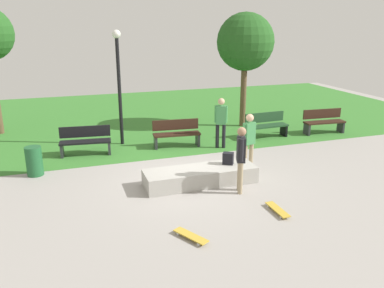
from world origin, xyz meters
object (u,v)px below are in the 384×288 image
object	(u,v)px
lamp_post	(119,76)
park_bench_near_lamppost	(324,121)
trash_bin	(34,161)
concrete_ledge	(200,176)
park_bench_center_lawn	(176,133)
park_bench_far_right	(85,140)
skater_performing_trick	(241,155)
skateboard_by_ledge	(278,210)
skateboard_spare	(191,236)
pedestrian_with_backpack	(221,118)
skater_watching	(249,138)
tree_slender_maple	(245,42)
park_bench_by_oak	(266,125)
backpack_on_ledge	(228,158)

from	to	relation	value
lamp_post	park_bench_near_lamppost	bearing A→B (deg)	-7.76
park_bench_near_lamppost	trash_bin	size ratio (longest dim) A/B	1.97
concrete_ledge	park_bench_center_lawn	size ratio (longest dim) A/B	1.82
park_bench_far_right	lamp_post	world-z (taller)	lamp_post
skater_performing_trick	park_bench_far_right	world-z (taller)	skater_performing_trick
concrete_ledge	skateboard_by_ledge	xyz separation A→B (m)	(1.10, -2.09, -0.15)
skateboard_spare	pedestrian_with_backpack	xyz separation A→B (m)	(2.81, 5.28, 0.97)
skater_performing_trick	pedestrian_with_backpack	distance (m)	3.66
skater_watching	park_bench_center_lawn	xyz separation A→B (m)	(-1.28, 2.91, -0.50)
park_bench_near_lamppost	tree_slender_maple	world-z (taller)	tree_slender_maple
skater_watching	park_bench_by_oak	xyz separation A→B (m)	(2.18, 2.92, -0.50)
park_bench_far_right	trash_bin	size ratio (longest dim) A/B	1.99
concrete_ledge	park_bench_far_right	xyz separation A→B (m)	(-2.70, 3.43, 0.27)
park_bench_far_right	park_bench_center_lawn	world-z (taller)	same
concrete_ledge	park_bench_by_oak	xyz separation A→B (m)	(3.78, 3.36, 0.27)
park_bench_near_lamppost	lamp_post	bearing A→B (deg)	172.24
skateboard_by_ledge	pedestrian_with_backpack	bearing A→B (deg)	82.93
skateboard_by_ledge	trash_bin	size ratio (longest dim) A/B	0.97
skateboard_by_ledge	lamp_post	distance (m)	7.18
skater_watching	park_bench_far_right	bearing A→B (deg)	145.22
skater_performing_trick	skateboard_spare	world-z (taller)	skater_performing_trick
backpack_on_ledge	lamp_post	distance (m)	5.03
park_bench_by_oak	park_bench_center_lawn	bearing A→B (deg)	-179.94
lamp_post	pedestrian_with_backpack	bearing A→B (deg)	-25.45
skater_performing_trick	park_bench_center_lawn	world-z (taller)	skater_performing_trick
backpack_on_ledge	park_bench_by_oak	size ratio (longest dim) A/B	0.20
backpack_on_ledge	park_bench_near_lamppost	world-z (taller)	park_bench_near_lamppost
skater_performing_trick	park_bench_center_lawn	distance (m)	4.22
lamp_post	skater_performing_trick	bearing A→B (deg)	-66.58
park_bench_near_lamppost	park_bench_by_oak	bearing A→B (deg)	175.82
lamp_post	pedestrian_with_backpack	xyz separation A→B (m)	(3.11, -1.48, -1.35)
park_bench_near_lamppost	tree_slender_maple	bearing A→B (deg)	141.37
tree_slender_maple	lamp_post	size ratio (longest dim) A/B	1.16
pedestrian_with_backpack	skater_watching	bearing A→B (deg)	-92.46
concrete_ledge	park_bench_by_oak	world-z (taller)	park_bench_by_oak
backpack_on_ledge	tree_slender_maple	bearing A→B (deg)	-85.58
concrete_ledge	skater_performing_trick	distance (m)	1.35
backpack_on_ledge	park_bench_by_oak	xyz separation A→B (m)	(2.96, 3.27, -0.11)
lamp_post	skater_watching	bearing A→B (deg)	-51.38
park_bench_center_lawn	trash_bin	bearing A→B (deg)	-163.77
park_bench_far_right	lamp_post	size ratio (longest dim) A/B	0.42
backpack_on_ledge	pedestrian_with_backpack	xyz separation A→B (m)	(0.88, 2.65, 0.44)
skateboard_by_ledge	skateboard_spare	xyz separation A→B (m)	(-2.22, -0.46, 0.00)
skateboard_spare	park_bench_near_lamppost	world-z (taller)	park_bench_near_lamppost
skater_watching	lamp_post	size ratio (longest dim) A/B	0.43
skateboard_spare	park_bench_far_right	world-z (taller)	park_bench_far_right
skater_performing_trick	lamp_post	distance (m)	5.65
skater_watching	park_bench_near_lamppost	size ratio (longest dim) A/B	1.03
skater_performing_trick	skateboard_by_ledge	world-z (taller)	skater_performing_trick
tree_slender_maple	skateboard_spare	bearing A→B (deg)	-121.85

